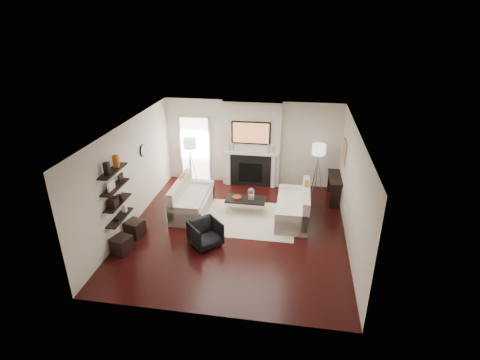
# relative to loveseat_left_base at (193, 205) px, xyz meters

# --- Properties ---
(room_envelope) EXTENTS (6.00, 6.00, 6.00)m
(room_envelope) POSITION_rel_loveseat_left_base_xyz_m (1.37, -0.77, 1.14)
(room_envelope) COLOR black
(room_envelope) RESTS_ON ground
(chimney_breast) EXTENTS (1.80, 0.25, 2.70)m
(chimney_breast) POSITION_rel_loveseat_left_base_xyz_m (1.37, 2.10, 1.14)
(chimney_breast) COLOR silver
(chimney_breast) RESTS_ON floor
(fireplace_surround) EXTENTS (1.30, 0.02, 1.04)m
(fireplace_surround) POSITION_rel_loveseat_left_base_xyz_m (1.37, 1.97, 0.31)
(fireplace_surround) COLOR black
(fireplace_surround) RESTS_ON floor
(firebox) EXTENTS (0.75, 0.02, 0.65)m
(firebox) POSITION_rel_loveseat_left_base_xyz_m (1.37, 1.96, 0.24)
(firebox) COLOR black
(firebox) RESTS_ON floor
(mantel_pilaster_l) EXTENTS (0.12, 0.08, 1.10)m
(mantel_pilaster_l) POSITION_rel_loveseat_left_base_xyz_m (0.65, 1.94, 0.34)
(mantel_pilaster_l) COLOR white
(mantel_pilaster_l) RESTS_ON floor
(mantel_pilaster_r) EXTENTS (0.12, 0.08, 1.10)m
(mantel_pilaster_r) POSITION_rel_loveseat_left_base_xyz_m (2.09, 1.94, 0.34)
(mantel_pilaster_r) COLOR white
(mantel_pilaster_r) RESTS_ON floor
(mantel_shelf) EXTENTS (1.70, 0.18, 0.07)m
(mantel_shelf) POSITION_rel_loveseat_left_base_xyz_m (1.37, 1.92, 0.91)
(mantel_shelf) COLOR white
(mantel_shelf) RESTS_ON chimney_breast
(tv_body) EXTENTS (1.20, 0.06, 0.70)m
(tv_body) POSITION_rel_loveseat_left_base_xyz_m (1.37, 1.94, 1.57)
(tv_body) COLOR black
(tv_body) RESTS_ON chimney_breast
(tv_screen) EXTENTS (1.10, 0.00, 0.62)m
(tv_screen) POSITION_rel_loveseat_left_base_xyz_m (1.37, 1.91, 1.57)
(tv_screen) COLOR #BF723F
(tv_screen) RESTS_ON tv_body
(candlestick_l_tall) EXTENTS (0.04, 0.04, 0.30)m
(candlestick_l_tall) POSITION_rel_loveseat_left_base_xyz_m (0.82, 1.93, 1.09)
(candlestick_l_tall) COLOR silver
(candlestick_l_tall) RESTS_ON mantel_shelf
(candlestick_l_short) EXTENTS (0.04, 0.04, 0.24)m
(candlestick_l_short) POSITION_rel_loveseat_left_base_xyz_m (0.69, 1.93, 1.06)
(candlestick_l_short) COLOR silver
(candlestick_l_short) RESTS_ON mantel_shelf
(candlestick_r_tall) EXTENTS (0.04, 0.04, 0.30)m
(candlestick_r_tall) POSITION_rel_loveseat_left_base_xyz_m (1.92, 1.93, 1.09)
(candlestick_r_tall) COLOR silver
(candlestick_r_tall) RESTS_ON mantel_shelf
(candlestick_r_short) EXTENTS (0.04, 0.04, 0.24)m
(candlestick_r_short) POSITION_rel_loveseat_left_base_xyz_m (2.05, 1.93, 1.06)
(candlestick_r_short) COLOR silver
(candlestick_r_short) RESTS_ON mantel_shelf
(hallway_panel) EXTENTS (0.90, 0.02, 2.10)m
(hallway_panel) POSITION_rel_loveseat_left_base_xyz_m (-0.48, 2.21, 0.84)
(hallway_panel) COLOR white
(hallway_panel) RESTS_ON floor
(door_trim_l) EXTENTS (0.06, 0.06, 2.16)m
(door_trim_l) POSITION_rel_loveseat_left_base_xyz_m (-0.96, 2.19, 0.84)
(door_trim_l) COLOR white
(door_trim_l) RESTS_ON floor
(door_trim_r) EXTENTS (0.06, 0.06, 2.16)m
(door_trim_r) POSITION_rel_loveseat_left_base_xyz_m (0.00, 2.19, 0.84)
(door_trim_r) COLOR white
(door_trim_r) RESTS_ON floor
(door_trim_top) EXTENTS (1.02, 0.06, 0.06)m
(door_trim_top) POSITION_rel_loveseat_left_base_xyz_m (-0.48, 2.19, 1.92)
(door_trim_top) COLOR white
(door_trim_top) RESTS_ON wall_back
(rug) EXTENTS (2.60, 2.00, 0.01)m
(rug) POSITION_rel_loveseat_left_base_xyz_m (1.55, -0.16, -0.20)
(rug) COLOR beige
(rug) RESTS_ON floor
(loveseat_left_base) EXTENTS (0.85, 1.80, 0.42)m
(loveseat_left_base) POSITION_rel_loveseat_left_base_xyz_m (0.00, 0.00, 0.00)
(loveseat_left_base) COLOR silver
(loveseat_left_base) RESTS_ON floor
(loveseat_left_back) EXTENTS (0.18, 1.80, 0.80)m
(loveseat_left_back) POSITION_rel_loveseat_left_base_xyz_m (-0.33, 0.00, 0.32)
(loveseat_left_back) COLOR silver
(loveseat_left_back) RESTS_ON floor
(loveseat_left_arm_n) EXTENTS (0.85, 0.18, 0.60)m
(loveseat_left_arm_n) POSITION_rel_loveseat_left_base_xyz_m (0.00, -0.81, 0.09)
(loveseat_left_arm_n) COLOR silver
(loveseat_left_arm_n) RESTS_ON floor
(loveseat_left_arm_s) EXTENTS (0.85, 0.18, 0.60)m
(loveseat_left_arm_s) POSITION_rel_loveseat_left_base_xyz_m (0.00, 0.81, 0.09)
(loveseat_left_arm_s) COLOR silver
(loveseat_left_arm_s) RESTS_ON floor
(loveseat_left_cushion) EXTENTS (0.63, 1.44, 0.10)m
(loveseat_left_cushion) POSITION_rel_loveseat_left_base_xyz_m (0.05, 0.00, 0.26)
(loveseat_left_cushion) COLOR silver
(loveseat_left_cushion) RESTS_ON loveseat_left_base
(pillow_left_orange) EXTENTS (0.10, 0.42, 0.42)m
(pillow_left_orange) POSITION_rel_loveseat_left_base_xyz_m (-0.33, 0.30, 0.52)
(pillow_left_orange) COLOR #AC5515
(pillow_left_orange) RESTS_ON loveseat_left_cushion
(pillow_left_charcoal) EXTENTS (0.10, 0.40, 0.40)m
(pillow_left_charcoal) POSITION_rel_loveseat_left_base_xyz_m (-0.33, -0.30, 0.51)
(pillow_left_charcoal) COLOR black
(pillow_left_charcoal) RESTS_ON loveseat_left_cushion
(loveseat_right_base) EXTENTS (0.85, 1.80, 0.42)m
(loveseat_right_base) POSITION_rel_loveseat_left_base_xyz_m (2.77, 0.04, 0.00)
(loveseat_right_base) COLOR silver
(loveseat_right_base) RESTS_ON floor
(loveseat_right_back) EXTENTS (0.18, 1.80, 0.80)m
(loveseat_right_back) POSITION_rel_loveseat_left_base_xyz_m (3.10, 0.04, 0.32)
(loveseat_right_back) COLOR silver
(loveseat_right_back) RESTS_ON floor
(loveseat_right_arm_n) EXTENTS (0.85, 0.18, 0.60)m
(loveseat_right_arm_n) POSITION_rel_loveseat_left_base_xyz_m (2.77, -0.77, 0.09)
(loveseat_right_arm_n) COLOR silver
(loveseat_right_arm_n) RESTS_ON floor
(loveseat_right_arm_s) EXTENTS (0.85, 0.18, 0.60)m
(loveseat_right_arm_s) POSITION_rel_loveseat_left_base_xyz_m (2.77, 0.85, 0.09)
(loveseat_right_arm_s) COLOR silver
(loveseat_right_arm_s) RESTS_ON floor
(loveseat_right_cushion) EXTENTS (0.63, 1.44, 0.10)m
(loveseat_right_cushion) POSITION_rel_loveseat_left_base_xyz_m (2.72, 0.04, 0.26)
(loveseat_right_cushion) COLOR silver
(loveseat_right_cushion) RESTS_ON loveseat_right_base
(pillow_right_orange) EXTENTS (0.10, 0.42, 0.42)m
(pillow_right_orange) POSITION_rel_loveseat_left_base_xyz_m (3.10, 0.34, 0.52)
(pillow_right_orange) COLOR #AC5515
(pillow_right_orange) RESTS_ON loveseat_right_cushion
(pillow_right_charcoal) EXTENTS (0.10, 0.40, 0.40)m
(pillow_right_charcoal) POSITION_rel_loveseat_left_base_xyz_m (3.10, -0.26, 0.51)
(pillow_right_charcoal) COLOR black
(pillow_right_charcoal) RESTS_ON loveseat_right_cushion
(coffee_table) EXTENTS (1.10, 0.55, 0.04)m
(coffee_table) POSITION_rel_loveseat_left_base_xyz_m (1.47, 0.20, 0.19)
(coffee_table) COLOR black
(coffee_table) RESTS_ON floor
(coffee_leg_nw) EXTENTS (0.02, 0.02, 0.38)m
(coffee_leg_nw) POSITION_rel_loveseat_left_base_xyz_m (0.97, -0.02, -0.02)
(coffee_leg_nw) COLOR silver
(coffee_leg_nw) RESTS_ON floor
(coffee_leg_ne) EXTENTS (0.02, 0.02, 0.38)m
(coffee_leg_ne) POSITION_rel_loveseat_left_base_xyz_m (1.97, -0.02, -0.02)
(coffee_leg_ne) COLOR silver
(coffee_leg_ne) RESTS_ON floor
(coffee_leg_sw) EXTENTS (0.02, 0.02, 0.38)m
(coffee_leg_sw) POSITION_rel_loveseat_left_base_xyz_m (0.97, 0.42, -0.02)
(coffee_leg_sw) COLOR silver
(coffee_leg_sw) RESTS_ON floor
(coffee_leg_se) EXTENTS (0.02, 0.02, 0.38)m
(coffee_leg_se) POSITION_rel_loveseat_left_base_xyz_m (1.97, 0.42, -0.02)
(coffee_leg_se) COLOR silver
(coffee_leg_se) RESTS_ON floor
(hurricane_glass) EXTENTS (0.18, 0.18, 0.32)m
(hurricane_glass) POSITION_rel_loveseat_left_base_xyz_m (1.62, 0.20, 0.35)
(hurricane_glass) COLOR white
(hurricane_glass) RESTS_ON coffee_table
(hurricane_candle) EXTENTS (0.10, 0.10, 0.14)m
(hurricane_candle) POSITION_rel_loveseat_left_base_xyz_m (1.62, 0.20, 0.29)
(hurricane_candle) COLOR white
(hurricane_candle) RESTS_ON coffee_table
(copper_bowl) EXTENTS (0.26, 0.26, 0.04)m
(copper_bowl) POSITION_rel_loveseat_left_base_xyz_m (1.22, 0.20, 0.24)
(copper_bowl) COLOR #AD481C
(copper_bowl) RESTS_ON coffee_table
(armchair) EXTENTS (0.91, 0.91, 0.69)m
(armchair) POSITION_rel_loveseat_left_base_xyz_m (0.75, -1.54, 0.13)
(armchair) COLOR black
(armchair) RESTS_ON floor
(lamp_left_post) EXTENTS (0.02, 0.02, 1.20)m
(lamp_left_post) POSITION_rel_loveseat_left_base_xyz_m (-0.48, 1.61, 0.39)
(lamp_left_post) COLOR silver
(lamp_left_post) RESTS_ON floor
(lamp_left_shade) EXTENTS (0.40, 0.40, 0.30)m
(lamp_left_shade) POSITION_rel_loveseat_left_base_xyz_m (-0.48, 1.61, 1.24)
(lamp_left_shade) COLOR white
(lamp_left_shade) RESTS_ON lamp_left_post
(lamp_left_leg_a) EXTENTS (0.25, 0.02, 1.23)m
(lamp_left_leg_a) POSITION_rel_loveseat_left_base_xyz_m (-0.37, 1.61, 0.39)
(lamp_left_leg_a) COLOR silver
(lamp_left_leg_a) RESTS_ON floor
(lamp_left_leg_b) EXTENTS (0.14, 0.22, 1.23)m
(lamp_left_leg_b) POSITION_rel_loveseat_left_base_xyz_m (-0.53, 1.70, 0.39)
(lamp_left_leg_b) COLOR silver
(lamp_left_leg_b) RESTS_ON floor
(lamp_left_leg_c) EXTENTS (0.14, 0.22, 1.23)m
(lamp_left_leg_c) POSITION_rel_loveseat_left_base_xyz_m (-0.53, 1.51, 0.39)
(lamp_left_leg_c) COLOR silver
(lamp_left_leg_c) RESTS_ON floor
(lamp_right_post) EXTENTS (0.02, 0.02, 1.20)m
(lamp_right_post) POSITION_rel_loveseat_left_base_xyz_m (3.42, 1.70, 0.39)
(lamp_right_post) COLOR silver
(lamp_right_post) RESTS_ON floor
(lamp_right_shade) EXTENTS (0.40, 0.40, 0.30)m
(lamp_right_shade) POSITION_rel_loveseat_left_base_xyz_m (3.42, 1.70, 1.24)
(lamp_right_shade) COLOR white
(lamp_right_shade) RESTS_ON lamp_right_post
(lamp_right_leg_a) EXTENTS (0.25, 0.02, 1.23)m
(lamp_right_leg_a) POSITION_rel_loveseat_left_base_xyz_m (3.53, 1.70, 0.39)
(lamp_right_leg_a) COLOR silver
(lamp_right_leg_a) RESTS_ON floor
(lamp_right_leg_b) EXTENTS (0.14, 0.22, 1.23)m
(lamp_right_leg_b) POSITION_rel_loveseat_left_base_xyz_m (3.37, 1.79, 0.39)
(lamp_right_leg_b) COLOR silver
(lamp_right_leg_b) RESTS_ON floor
(lamp_right_leg_c) EXTENTS (0.14, 0.22, 1.23)m
(lamp_right_leg_c) POSITION_rel_loveseat_left_base_xyz_m (3.37, 1.60, 0.39)
(lamp_right_leg_c) COLOR silver
(lamp_right_leg_c) RESTS_ON floor
(console_top) EXTENTS (0.35, 1.20, 0.04)m
(console_top) POSITION_rel_loveseat_left_base_xyz_m (3.94, 1.38, 0.52)
(console_top) COLOR black
(console_top) RESTS_ON floor
(console_leg_n) EXTENTS (0.30, 0.04, 0.71)m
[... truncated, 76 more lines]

